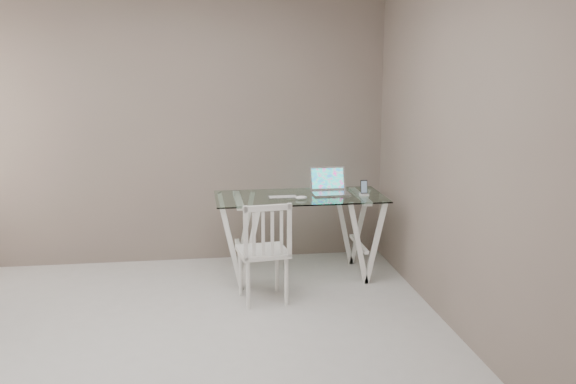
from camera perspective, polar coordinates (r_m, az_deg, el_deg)
The scene contains 7 objects.
room at distance 3.94m, azimuth -11.83°, elevation 8.14°, with size 4.50×4.52×2.71m.
desk at distance 5.79m, azimuth 1.05°, elevation -3.87°, with size 1.50×0.70×0.75m.
chair at distance 5.14m, azimuth -2.09°, elevation -4.98°, with size 0.43×0.43×0.85m.
laptop at distance 5.85m, azimuth 3.70°, elevation 0.44°, with size 0.33×0.30×0.22m.
keyboard at distance 5.65m, azimuth -0.47°, elevation -0.45°, with size 0.26×0.11×0.01m, color silver.
mouse at distance 5.57m, azimuth 1.18°, elevation -0.50°, with size 0.10×0.06×0.03m, color white.
phone_dock at distance 5.77m, azimuth 6.77°, elevation 0.08°, with size 0.07×0.07×0.14m.
Camera 1 is at (0.18, -3.90, 1.95)m, focal length 40.00 mm.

